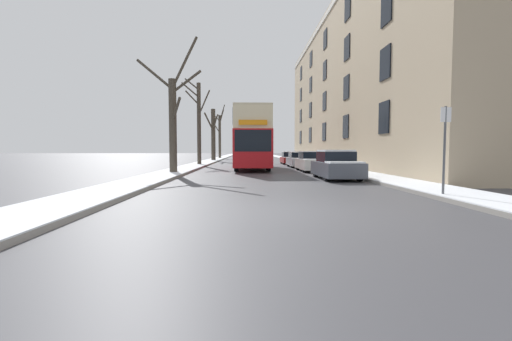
{
  "coord_description": "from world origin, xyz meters",
  "views": [
    {
      "loc": [
        -1.02,
        -8.23,
        1.48
      ],
      "look_at": [
        -0.42,
        13.25,
        0.2
      ],
      "focal_mm": 24.0,
      "sensor_mm": 36.0,
      "label": 1
    }
  ],
  "objects_px": {
    "double_decker_bus": "(252,137)",
    "parked_car_0": "(336,166)",
    "oncoming_van": "(241,151)",
    "bare_tree_left_3": "(220,134)",
    "parked_car_1": "(312,162)",
    "bare_tree_left_1": "(199,121)",
    "parked_car_3": "(290,158)",
    "bare_tree_left_2": "(213,134)",
    "bare_tree_left_0": "(173,118)",
    "pedestrian_left_sidewalk": "(173,159)",
    "parked_car_2": "(299,160)",
    "street_sign_post": "(445,147)"
  },
  "relations": [
    {
      "from": "bare_tree_left_2",
      "to": "bare_tree_left_0",
      "type": "bearing_deg",
      "value": -89.88
    },
    {
      "from": "parked_car_1",
      "to": "street_sign_post",
      "type": "relative_size",
      "value": 1.61
    },
    {
      "from": "bare_tree_left_3",
      "to": "bare_tree_left_2",
      "type": "bearing_deg",
      "value": -89.35
    },
    {
      "from": "double_decker_bus",
      "to": "parked_car_2",
      "type": "xyz_separation_m",
      "value": [
        4.18,
        2.57,
        -1.89
      ]
    },
    {
      "from": "parked_car_0",
      "to": "bare_tree_left_0",
      "type": "bearing_deg",
      "value": 158.49
    },
    {
      "from": "bare_tree_left_1",
      "to": "parked_car_2",
      "type": "xyz_separation_m",
      "value": [
        9.13,
        -3.07,
        -3.6
      ]
    },
    {
      "from": "pedestrian_left_sidewalk",
      "to": "bare_tree_left_0",
      "type": "bearing_deg",
      "value": -9.97
    },
    {
      "from": "parked_car_1",
      "to": "parked_car_2",
      "type": "distance_m",
      "value": 5.82
    },
    {
      "from": "double_decker_bus",
      "to": "oncoming_van",
      "type": "height_order",
      "value": "double_decker_bus"
    },
    {
      "from": "double_decker_bus",
      "to": "parked_car_3",
      "type": "bearing_deg",
      "value": 65.25
    },
    {
      "from": "bare_tree_left_1",
      "to": "parked_car_2",
      "type": "relative_size",
      "value": 1.82
    },
    {
      "from": "parked_car_3",
      "to": "pedestrian_left_sidewalk",
      "type": "relative_size",
      "value": 2.57
    },
    {
      "from": "bare_tree_left_1",
      "to": "oncoming_van",
      "type": "bearing_deg",
      "value": 73.79
    },
    {
      "from": "bare_tree_left_0",
      "to": "parked_car_1",
      "type": "bearing_deg",
      "value": 18.22
    },
    {
      "from": "double_decker_bus",
      "to": "street_sign_post",
      "type": "bearing_deg",
      "value": -71.96
    },
    {
      "from": "double_decker_bus",
      "to": "parked_car_3",
      "type": "height_order",
      "value": "double_decker_bus"
    },
    {
      "from": "bare_tree_left_2",
      "to": "oncoming_van",
      "type": "xyz_separation_m",
      "value": [
        3.73,
        -0.6,
        -2.41
      ]
    },
    {
      "from": "bare_tree_left_2",
      "to": "parked_car_3",
      "type": "xyz_separation_m",
      "value": [
        9.06,
        -10.23,
        -3.1
      ]
    },
    {
      "from": "bare_tree_left_2",
      "to": "parked_car_1",
      "type": "distance_m",
      "value": 24.5
    },
    {
      "from": "parked_car_1",
      "to": "street_sign_post",
      "type": "distance_m",
      "value": 13.86
    },
    {
      "from": "bare_tree_left_1",
      "to": "pedestrian_left_sidewalk",
      "type": "distance_m",
      "value": 10.74
    },
    {
      "from": "bare_tree_left_0",
      "to": "oncoming_van",
      "type": "relative_size",
      "value": 1.56
    },
    {
      "from": "bare_tree_left_0",
      "to": "bare_tree_left_3",
      "type": "distance_m",
      "value": 38.39
    },
    {
      "from": "bare_tree_left_0",
      "to": "parked_car_0",
      "type": "bearing_deg",
      "value": -21.51
    },
    {
      "from": "pedestrian_left_sidewalk",
      "to": "street_sign_post",
      "type": "bearing_deg",
      "value": 16.32
    },
    {
      "from": "bare_tree_left_1",
      "to": "bare_tree_left_2",
      "type": "xyz_separation_m",
      "value": [
        0.06,
        13.66,
        -0.51
      ]
    },
    {
      "from": "parked_car_3",
      "to": "pedestrian_left_sidewalk",
      "type": "distance_m",
      "value": 16.58
    },
    {
      "from": "street_sign_post",
      "to": "oncoming_van",
      "type": "bearing_deg",
      "value": 100.61
    },
    {
      "from": "parked_car_2",
      "to": "pedestrian_left_sidewalk",
      "type": "bearing_deg",
      "value": -142.96
    },
    {
      "from": "parked_car_3",
      "to": "bare_tree_left_0",
      "type": "bearing_deg",
      "value": -120.51
    },
    {
      "from": "double_decker_bus",
      "to": "parked_car_0",
      "type": "bearing_deg",
      "value": -66.82
    },
    {
      "from": "bare_tree_left_2",
      "to": "oncoming_van",
      "type": "bearing_deg",
      "value": -9.15
    },
    {
      "from": "parked_car_3",
      "to": "oncoming_van",
      "type": "relative_size",
      "value": 0.75
    },
    {
      "from": "parked_car_0",
      "to": "oncoming_van",
      "type": "relative_size",
      "value": 0.78
    },
    {
      "from": "parked_car_0",
      "to": "parked_car_3",
      "type": "bearing_deg",
      "value": 90.0
    },
    {
      "from": "bare_tree_left_3",
      "to": "parked_car_1",
      "type": "height_order",
      "value": "bare_tree_left_3"
    },
    {
      "from": "double_decker_bus",
      "to": "parked_car_0",
      "type": "distance_m",
      "value": 10.78
    },
    {
      "from": "parked_car_1",
      "to": "pedestrian_left_sidewalk",
      "type": "relative_size",
      "value": 2.84
    },
    {
      "from": "bare_tree_left_2",
      "to": "parked_car_2",
      "type": "xyz_separation_m",
      "value": [
        9.06,
        -16.73,
        -3.09
      ]
    },
    {
      "from": "bare_tree_left_3",
      "to": "parked_car_3",
      "type": "height_order",
      "value": "bare_tree_left_3"
    },
    {
      "from": "parked_car_3",
      "to": "oncoming_van",
      "type": "distance_m",
      "value": 11.03
    },
    {
      "from": "bare_tree_left_3",
      "to": "parked_car_0",
      "type": "height_order",
      "value": "bare_tree_left_3"
    },
    {
      "from": "bare_tree_left_1",
      "to": "double_decker_bus",
      "type": "relative_size",
      "value": 0.74
    },
    {
      "from": "parked_car_0",
      "to": "parked_car_3",
      "type": "height_order",
      "value": "parked_car_0"
    },
    {
      "from": "parked_car_0",
      "to": "parked_car_1",
      "type": "height_order",
      "value": "parked_car_0"
    },
    {
      "from": "double_decker_bus",
      "to": "parked_car_1",
      "type": "distance_m",
      "value": 5.61
    },
    {
      "from": "street_sign_post",
      "to": "double_decker_bus",
      "type": "bearing_deg",
      "value": 108.04
    },
    {
      "from": "bare_tree_left_2",
      "to": "oncoming_van",
      "type": "height_order",
      "value": "bare_tree_left_2"
    },
    {
      "from": "parked_car_1",
      "to": "oncoming_van",
      "type": "distance_m",
      "value": 22.6
    },
    {
      "from": "bare_tree_left_2",
      "to": "parked_car_3",
      "type": "bearing_deg",
      "value": -48.45
    }
  ]
}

